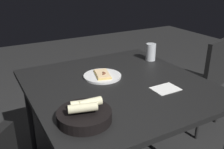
# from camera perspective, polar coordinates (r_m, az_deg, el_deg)

# --- Properties ---
(dining_table) EXTENTS (1.08, 1.12, 0.74)m
(dining_table) POSITION_cam_1_polar(r_m,az_deg,el_deg) (1.61, 1.36, -3.83)
(dining_table) COLOR black
(dining_table) RESTS_ON ground
(pizza_plate) EXTENTS (0.25, 0.25, 0.04)m
(pizza_plate) POSITION_cam_1_polar(r_m,az_deg,el_deg) (1.67, -2.20, -0.25)
(pizza_plate) COLOR white
(pizza_plate) RESTS_ON dining_table
(bread_basket) EXTENTS (0.26, 0.26, 0.11)m
(bread_basket) POSITION_cam_1_polar(r_m,az_deg,el_deg) (1.19, -6.19, -9.00)
(bread_basket) COLOR black
(bread_basket) RESTS_ON dining_table
(beer_glass) EXTENTS (0.08, 0.08, 0.13)m
(beer_glass) POSITION_cam_1_polar(r_m,az_deg,el_deg) (2.00, 8.79, 4.93)
(beer_glass) COLOR silver
(beer_glass) RESTS_ON dining_table
(napkin) EXTENTS (0.16, 0.12, 0.00)m
(napkin) POSITION_cam_1_polar(r_m,az_deg,el_deg) (1.54, 12.05, -3.20)
(napkin) COLOR white
(napkin) RESTS_ON dining_table
(chair_far) EXTENTS (0.54, 0.54, 0.88)m
(chair_far) POSITION_cam_1_polar(r_m,az_deg,el_deg) (2.40, 19.92, -0.71)
(chair_far) COLOR #2A2A2A
(chair_far) RESTS_ON ground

